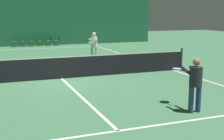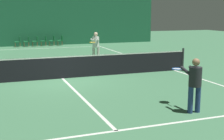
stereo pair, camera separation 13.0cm
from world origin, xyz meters
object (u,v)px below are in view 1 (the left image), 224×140
(courtside_chair_3, at_px, (42,40))
(courtside_chair_5, at_px, (58,40))
(tennis_net, at_px, (61,67))
(player_near, at_px, (195,81))
(courtside_chair_0, at_px, (16,41))
(courtside_chair_2, at_px, (33,41))
(player_far, at_px, (94,44))
(courtside_chair_4, at_px, (50,40))
(courtside_chair_1, at_px, (25,41))

(courtside_chair_3, height_order, courtside_chair_5, same)
(tennis_net, xyz_separation_m, player_near, (2.54, -5.81, 0.39))
(courtside_chair_3, bearing_deg, courtside_chair_0, -90.00)
(courtside_chair_2, xyz_separation_m, courtside_chair_3, (0.70, 0.00, 0.00))
(player_near, relative_size, player_far, 0.92)
(courtside_chair_3, bearing_deg, tennis_net, -5.08)
(courtside_chair_4, bearing_deg, courtside_chair_2, -90.00)
(tennis_net, relative_size, courtside_chair_4, 14.29)
(courtside_chair_5, bearing_deg, tennis_net, -10.80)
(tennis_net, relative_size, courtside_chair_5, 14.29)
(player_far, height_order, courtside_chair_5, player_far)
(courtside_chair_1, xyz_separation_m, courtside_chair_2, (0.70, 0.00, 0.00))
(player_far, height_order, courtside_chair_1, player_far)
(courtside_chair_4, bearing_deg, player_far, 5.29)
(tennis_net, xyz_separation_m, courtside_chair_4, (1.92, 13.73, -0.03))
(courtside_chair_2, bearing_deg, courtside_chair_3, 90.00)
(tennis_net, distance_m, courtside_chair_0, 13.76)
(tennis_net, height_order, courtside_chair_5, tennis_net)
(courtside_chair_0, height_order, courtside_chair_5, same)
(courtside_chair_5, bearing_deg, courtside_chair_0, -90.00)
(player_far, distance_m, courtside_chair_5, 9.54)
(courtside_chair_1, bearing_deg, courtside_chair_4, 90.00)
(tennis_net, xyz_separation_m, player_far, (2.80, 4.21, 0.46))
(player_near, height_order, courtside_chair_4, player_near)
(courtside_chair_4, xyz_separation_m, courtside_chair_5, (0.70, 0.00, 0.00))
(tennis_net, xyz_separation_m, courtside_chair_2, (0.52, 13.73, -0.03))
(courtside_chair_0, bearing_deg, player_near, 9.91)
(courtside_chair_1, height_order, courtside_chair_5, same)
(tennis_net, xyz_separation_m, courtside_chair_1, (-0.18, 13.73, -0.03))
(courtside_chair_2, relative_size, courtside_chair_5, 1.00)
(courtside_chair_1, xyz_separation_m, courtside_chair_4, (2.10, 0.00, 0.00))
(courtside_chair_0, xyz_separation_m, courtside_chair_3, (2.10, 0.00, 0.00))
(player_far, height_order, courtside_chair_4, player_far)
(courtside_chair_4, bearing_deg, courtside_chair_1, -90.00)
(courtside_chair_0, bearing_deg, courtside_chair_1, 90.00)
(courtside_chair_2, bearing_deg, player_near, 5.89)
(courtside_chair_0, bearing_deg, courtside_chair_3, 90.00)
(courtside_chair_4, relative_size, courtside_chair_5, 1.00)
(tennis_net, height_order, courtside_chair_2, tennis_net)
(courtside_chair_3, xyz_separation_m, courtside_chair_4, (0.70, 0.00, 0.00))
(tennis_net, height_order, player_far, player_far)
(courtside_chair_2, height_order, courtside_chair_5, same)
(courtside_chair_0, distance_m, courtside_chair_1, 0.70)
(player_far, xyz_separation_m, courtside_chair_2, (-2.28, 9.53, -0.48))
(player_near, height_order, courtside_chair_3, player_near)
(courtside_chair_3, bearing_deg, player_far, 9.43)
(player_far, xyz_separation_m, courtside_chair_0, (-3.68, 9.53, -0.48))
(player_near, height_order, courtside_chair_0, player_near)
(courtside_chair_1, bearing_deg, courtside_chair_5, 90.00)
(courtside_chair_0, height_order, courtside_chair_2, same)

